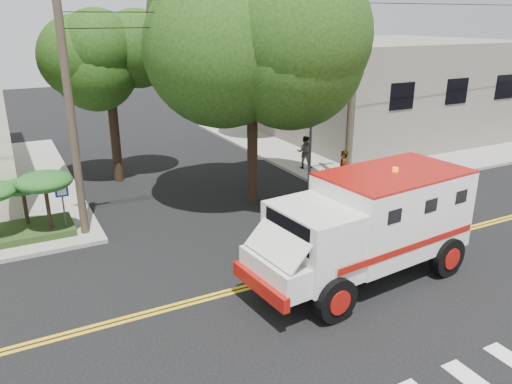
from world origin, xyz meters
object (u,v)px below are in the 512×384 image
pedestrian_a (342,170)px  pedestrian_b (305,152)px  parked_sedan (431,177)px  armored_truck (369,221)px

pedestrian_a → pedestrian_b: pedestrian_a is taller
parked_sedan → pedestrian_b: (-3.30, 5.40, 0.30)m
pedestrian_b → parked_sedan: bearing=160.0°
armored_truck → pedestrian_a: 7.74m
parked_sedan → pedestrian_a: bearing=58.6°
parked_sedan → pedestrian_b: size_ratio=2.50×
armored_truck → pedestrian_b: 11.22m
armored_truck → parked_sedan: size_ratio=1.73×
armored_truck → pedestrian_b: size_ratio=4.34×
pedestrian_a → parked_sedan: bearing=111.1°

